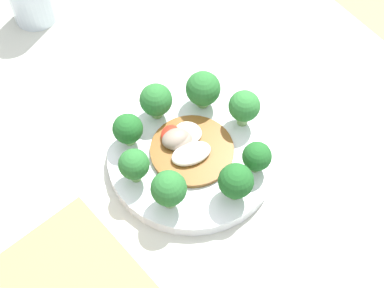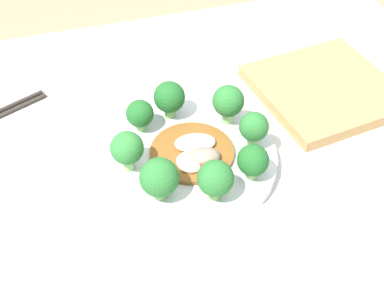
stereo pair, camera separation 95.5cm
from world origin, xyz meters
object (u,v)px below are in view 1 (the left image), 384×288
at_px(broccoli_west, 156,100).
at_px(stirfry_center, 187,146).
at_px(broccoli_north, 244,107).
at_px(broccoli_northwest, 203,89).
at_px(broccoli_southeast, 169,189).
at_px(broccoli_south, 134,165).
at_px(broccoli_northeast, 257,157).
at_px(broccoli_east, 236,181).
at_px(broccoli_southwest, 128,129).
at_px(plate, 192,156).

distance_m(broccoli_west, stirfry_center, 0.08).
relative_size(broccoli_north, stirfry_center, 0.52).
bearing_deg(broccoli_northwest, broccoli_southeast, -49.48).
height_order(broccoli_south, broccoli_north, broccoli_north).
bearing_deg(broccoli_northeast, broccoli_east, -70.63).
bearing_deg(broccoli_northwest, broccoli_southwest, -91.05).
xyz_separation_m(broccoli_southwest, broccoli_northwest, (0.00, 0.13, 0.00)).
distance_m(broccoli_south, broccoli_west, 0.11).
height_order(broccoli_southeast, broccoli_northeast, broccoli_southeast).
xyz_separation_m(broccoli_east, broccoli_south, (-0.10, -0.10, -0.00)).
bearing_deg(broccoli_northeast, broccoli_northwest, 177.86).
xyz_separation_m(broccoli_southwest, broccoli_northeast, (0.14, 0.12, -0.00)).
xyz_separation_m(broccoli_northeast, broccoli_northwest, (-0.14, 0.01, 0.01)).
distance_m(broccoli_northeast, stirfry_center, 0.10).
bearing_deg(broccoli_south, broccoli_west, 132.84).
bearing_deg(broccoli_southeast, stirfry_center, 131.52).
bearing_deg(stirfry_center, plate, 24.41).
bearing_deg(plate, broccoli_east, 5.24).
height_order(broccoli_southeast, broccoli_northwest, broccoli_southeast).
bearing_deg(plate, broccoli_north, 90.79).
height_order(broccoli_south, broccoli_southwest, broccoli_south).
xyz_separation_m(broccoli_northeast, stirfry_center, (-0.08, -0.06, -0.02)).
height_order(broccoli_south, broccoli_west, broccoli_west).
height_order(plate, stirfry_center, stirfry_center).
relative_size(plate, broccoli_northeast, 4.77).
xyz_separation_m(plate, broccoli_northeast, (0.07, 0.06, 0.04)).
bearing_deg(broccoli_southeast, plate, 125.85).
bearing_deg(broccoli_northwest, broccoli_west, -107.52).
bearing_deg(broccoli_east, broccoli_southeast, -115.72).
bearing_deg(broccoli_north, broccoli_northeast, -24.65).
relative_size(broccoli_northeast, stirfry_center, 0.43).
xyz_separation_m(broccoli_west, broccoli_southeast, (0.14, -0.07, 0.00)).
relative_size(broccoli_southwest, broccoli_north, 0.87).
xyz_separation_m(broccoli_northwest, stirfry_center, (0.05, -0.07, -0.03)).
bearing_deg(broccoli_west, broccoli_southwest, -71.94).
distance_m(plate, broccoli_west, 0.10).
height_order(broccoli_southwest, stirfry_center, broccoli_southwest).
height_order(broccoli_west, broccoli_southeast, broccoli_southeast).
bearing_deg(broccoli_southeast, broccoli_northwest, 130.52).
xyz_separation_m(broccoli_south, broccoli_southeast, (0.06, 0.02, 0.00)).
bearing_deg(broccoli_east, plate, -174.76).
bearing_deg(stirfry_center, broccoli_southwest, -133.06).
xyz_separation_m(broccoli_west, broccoli_northwest, (0.02, 0.07, 0.00)).
distance_m(broccoli_east, broccoli_northwest, 0.16).
xyz_separation_m(broccoli_south, broccoli_north, (0.01, 0.18, 0.00)).
bearing_deg(broccoli_northeast, broccoli_southeast, -99.24).
relative_size(plate, broccoli_northwest, 3.92).
bearing_deg(broccoli_south, broccoli_northeast, 61.24).
bearing_deg(broccoli_south, broccoli_southeast, 16.28).
distance_m(broccoli_east, broccoli_north, 0.12).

